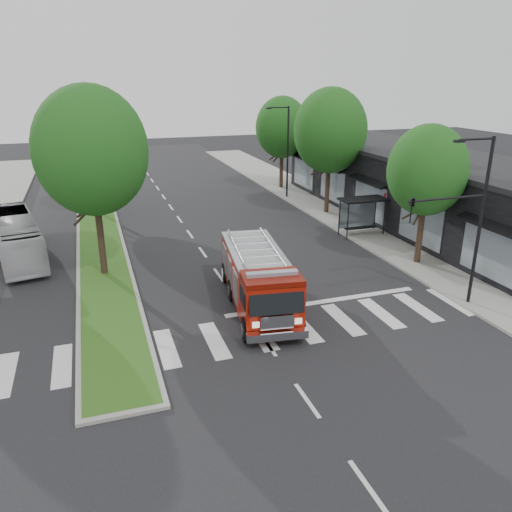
{
  "coord_description": "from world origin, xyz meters",
  "views": [
    {
      "loc": [
        -6.22,
        -21.01,
        10.45
      ],
      "look_at": [
        1.38,
        1.59,
        1.8
      ],
      "focal_mm": 35.0,
      "sensor_mm": 36.0,
      "label": 1
    }
  ],
  "objects": [
    {
      "name": "sidewalk_right",
      "position": [
        12.5,
        10.0,
        0.07
      ],
      "size": [
        5.0,
        80.0,
        0.15
      ],
      "primitive_type": "cube",
      "color": "gray",
      "rests_on": "ground"
    },
    {
      "name": "tree_right_far",
      "position": [
        11.5,
        24.0,
        5.84
      ],
      "size": [
        5.0,
        5.0,
        8.73
      ],
      "color": "black",
      "rests_on": "ground"
    },
    {
      "name": "ground",
      "position": [
        0.0,
        0.0,
        0.0
      ],
      "size": [
        140.0,
        140.0,
        0.0
      ],
      "primitive_type": "plane",
      "color": "black",
      "rests_on": "ground"
    },
    {
      "name": "streetlight_right_far",
      "position": [
        10.35,
        20.0,
        4.48
      ],
      "size": [
        2.11,
        0.2,
        8.0
      ],
      "color": "black",
      "rests_on": "ground"
    },
    {
      "name": "median",
      "position": [
        -6.0,
        18.0,
        0.08
      ],
      "size": [
        3.0,
        50.0,
        0.15
      ],
      "color": "gray",
      "rests_on": "ground"
    },
    {
      "name": "city_bus",
      "position": [
        -10.75,
        10.53,
        1.32
      ],
      "size": [
        3.97,
        9.72,
        2.64
      ],
      "primitive_type": "imported",
      "rotation": [
        0.0,
        0.0,
        0.19
      ],
      "color": "silver",
      "rests_on": "ground"
    },
    {
      "name": "storefront_row",
      "position": [
        17.0,
        10.0,
        2.5
      ],
      "size": [
        8.0,
        30.0,
        5.0
      ],
      "primitive_type": "cube",
      "color": "black",
      "rests_on": "ground"
    },
    {
      "name": "bus_shelter",
      "position": [
        11.2,
        8.15,
        2.04
      ],
      "size": [
        3.2,
        1.6,
        2.61
      ],
      "color": "black",
      "rests_on": "ground"
    },
    {
      "name": "tree_right_near",
      "position": [
        11.5,
        2.0,
        5.51
      ],
      "size": [
        4.4,
        4.4,
        8.05
      ],
      "color": "black",
      "rests_on": "ground"
    },
    {
      "name": "tree_median_far",
      "position": [
        -6.0,
        20.0,
        6.49
      ],
      "size": [
        5.6,
        5.6,
        9.72
      ],
      "color": "black",
      "rests_on": "ground"
    },
    {
      "name": "streetlight_right_near",
      "position": [
        9.61,
        -3.5,
        4.67
      ],
      "size": [
        4.08,
        0.22,
        8.0
      ],
      "color": "black",
      "rests_on": "ground"
    },
    {
      "name": "tree_right_mid",
      "position": [
        11.5,
        14.0,
        6.49
      ],
      "size": [
        5.6,
        5.6,
        9.72
      ],
      "color": "black",
      "rests_on": "ground"
    },
    {
      "name": "fire_engine",
      "position": [
        0.82,
        -0.38,
        1.4
      ],
      "size": [
        3.61,
        8.66,
        2.91
      ],
      "rotation": [
        0.0,
        0.0,
        -0.14
      ],
      "color": "#630E05",
      "rests_on": "ground"
    },
    {
      "name": "tree_median_near",
      "position": [
        -6.0,
        6.0,
        6.81
      ],
      "size": [
        5.8,
        5.8,
        10.16
      ],
      "color": "black",
      "rests_on": "ground"
    }
  ]
}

